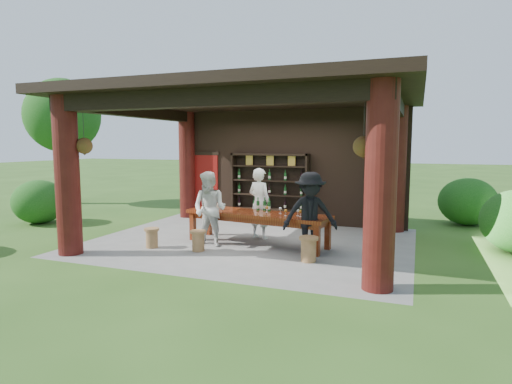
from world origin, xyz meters
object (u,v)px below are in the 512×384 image
(wine_shelf, at_px, (269,188))
(stool_far_left, at_px, (152,237))
(napkin_basket, at_px, (215,207))
(host, at_px, (260,203))
(guest_woman, at_px, (210,209))
(tasting_table, at_px, (257,217))
(stool_near_right, at_px, (309,248))
(stool_near_left, at_px, (198,240))
(guest_man, at_px, (310,214))

(wine_shelf, height_order, stool_far_left, wine_shelf)
(wine_shelf, bearing_deg, napkin_basket, -100.68)
(host, relative_size, napkin_basket, 6.68)
(host, xyz_separation_m, guest_woman, (-0.77, -1.18, -0.02))
(tasting_table, xyz_separation_m, stool_near_right, (1.47, -1.01, -0.37))
(stool_near_left, relative_size, guest_man, 0.26)
(tasting_table, height_order, stool_near_left, tasting_table)
(tasting_table, relative_size, stool_near_left, 7.81)
(guest_woman, bearing_deg, wine_shelf, 86.41)
(wine_shelf, relative_size, guest_man, 1.33)
(stool_near_right, bearing_deg, guest_woman, 168.63)
(tasting_table, height_order, stool_far_left, tasting_table)
(stool_near_right, relative_size, guest_man, 0.29)
(guest_woman, bearing_deg, tasting_table, 31.06)
(stool_near_left, xyz_separation_m, stool_near_right, (2.45, 0.03, 0.03))
(stool_near_left, distance_m, host, 1.98)
(napkin_basket, bearing_deg, stool_near_right, -22.57)
(stool_near_right, height_order, guest_man, guest_man)
(tasting_table, bearing_deg, stool_far_left, -151.60)
(tasting_table, xyz_separation_m, stool_far_left, (-2.10, -1.14, -0.40))
(wine_shelf, xyz_separation_m, napkin_basket, (-0.49, -2.59, -0.21))
(stool_near_right, xyz_separation_m, stool_far_left, (-3.57, -0.13, -0.03))
(stool_near_left, bearing_deg, napkin_basket, 96.46)
(guest_woman, bearing_deg, stool_far_left, -149.22)
(stool_near_right, relative_size, stool_far_left, 1.13)
(wine_shelf, height_order, napkin_basket, wine_shelf)
(stool_near_left, height_order, napkin_basket, napkin_basket)
(stool_near_right, xyz_separation_m, guest_man, (-0.09, 0.46, 0.61))
(stool_near_right, xyz_separation_m, host, (-1.65, 1.67, 0.60))
(stool_near_right, height_order, stool_far_left, stool_near_right)
(wine_shelf, height_order, tasting_table, wine_shelf)
(stool_near_left, xyz_separation_m, guest_woman, (0.03, 0.51, 0.61))
(guest_woman, bearing_deg, host, 59.51)
(stool_near_left, distance_m, guest_woman, 0.80)
(host, relative_size, guest_man, 0.99)
(wine_shelf, distance_m, stool_near_left, 3.79)
(stool_near_left, xyz_separation_m, host, (0.79, 1.70, 0.63))
(host, xyz_separation_m, napkin_basket, (-0.92, -0.60, -0.05))
(host, bearing_deg, wine_shelf, -60.48)
(stool_near_right, distance_m, guest_man, 0.77)
(stool_far_left, xyz_separation_m, napkin_basket, (1.00, 1.20, 0.58))
(wine_shelf, xyz_separation_m, stool_near_left, (-0.36, -3.69, -0.79))
(stool_near_left, distance_m, guest_man, 2.49)
(tasting_table, relative_size, stool_far_left, 7.90)
(wine_shelf, distance_m, guest_woman, 3.19)
(wine_shelf, bearing_deg, tasting_table, -76.91)
(guest_man, bearing_deg, wine_shelf, 99.51)
(wine_shelf, height_order, stool_near_right, wine_shelf)
(stool_near_right, bearing_deg, stool_far_left, -177.92)
(stool_near_right, distance_m, napkin_basket, 2.84)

